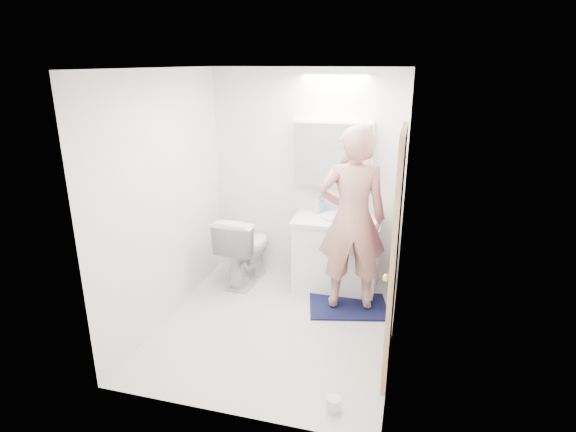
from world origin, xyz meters
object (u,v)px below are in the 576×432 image
(soap_bottle_b, at_px, (320,204))
(toothbrush_cup, at_px, (357,212))
(medicine_cabinet, at_px, (332,153))
(person, at_px, (352,219))
(toilet_paper_roll, at_px, (333,404))
(soap_bottle_a, at_px, (317,203))
(vanity_cabinet, at_px, (336,255))
(toilet, at_px, (245,248))

(soap_bottle_b, xyz_separation_m, toothbrush_cup, (0.42, -0.02, -0.05))
(medicine_cabinet, xyz_separation_m, soap_bottle_b, (-0.11, -0.03, -0.59))
(soap_bottle_b, bearing_deg, person, -54.58)
(soap_bottle_b, height_order, toilet_paper_roll, soap_bottle_b)
(soap_bottle_a, bearing_deg, toothbrush_cup, 1.26)
(vanity_cabinet, relative_size, medicine_cabinet, 1.02)
(toilet_paper_roll, bearing_deg, medicine_cabinet, 101.39)
(vanity_cabinet, bearing_deg, soap_bottle_a, 150.04)
(medicine_cabinet, bearing_deg, person, -63.13)
(medicine_cabinet, bearing_deg, soap_bottle_a, -157.50)
(toilet, bearing_deg, toilet_paper_roll, 130.29)
(person, bearing_deg, soap_bottle_b, -67.96)
(soap_bottle_a, bearing_deg, vanity_cabinet, -29.96)
(toilet, distance_m, person, 1.41)
(toothbrush_cup, bearing_deg, soap_bottle_b, 177.29)
(toilet, distance_m, toothbrush_cup, 1.34)
(toothbrush_cup, bearing_deg, person, -88.28)
(toilet, bearing_deg, person, 169.37)
(vanity_cabinet, xyz_separation_m, soap_bottle_a, (-0.26, 0.15, 0.54))
(toilet_paper_roll, bearing_deg, toothbrush_cup, 93.41)
(medicine_cabinet, bearing_deg, toilet_paper_roll, -78.61)
(soap_bottle_a, bearing_deg, person, -51.22)
(person, height_order, toothbrush_cup, person)
(medicine_cabinet, distance_m, toilet, 1.47)
(vanity_cabinet, distance_m, toilet, 1.05)
(soap_bottle_b, bearing_deg, toothbrush_cup, -2.71)
(vanity_cabinet, bearing_deg, toothbrush_cup, 39.21)
(vanity_cabinet, distance_m, soap_bottle_b, 0.60)
(medicine_cabinet, distance_m, toilet_paper_roll, 2.65)
(toilet, xyz_separation_m, toothbrush_cup, (1.24, 0.28, 0.45))
(vanity_cabinet, relative_size, person, 0.48)
(vanity_cabinet, distance_m, soap_bottle_a, 0.62)
(toilet, xyz_separation_m, toilet_paper_roll, (1.36, -1.85, -0.36))
(toothbrush_cup, distance_m, toilet_paper_roll, 2.28)
(person, bearing_deg, toilet, -27.93)
(vanity_cabinet, relative_size, toilet_paper_roll, 8.18)
(medicine_cabinet, height_order, toilet_paper_roll, medicine_cabinet)
(soap_bottle_b, xyz_separation_m, toilet_paper_roll, (0.55, -2.15, -0.86))
(soap_bottle_a, xyz_separation_m, soap_bottle_b, (0.03, 0.03, -0.02))
(person, xyz_separation_m, toothbrush_cup, (-0.02, 0.60, -0.11))
(toothbrush_cup, relative_size, toilet_paper_roll, 0.85)
(toothbrush_cup, bearing_deg, toilet_paper_roll, -86.59)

